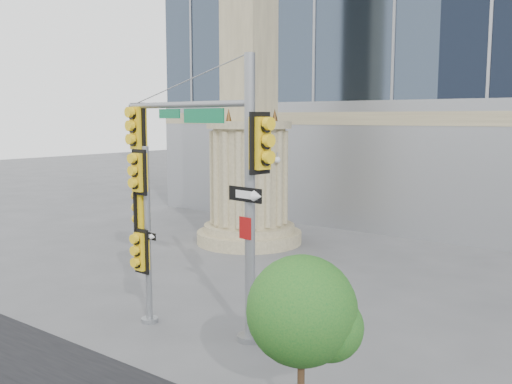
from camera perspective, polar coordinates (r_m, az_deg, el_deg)
The scene contains 5 objects.
ground at distance 13.86m, azimuth -4.26°, elevation -14.81°, with size 120.00×120.00×0.00m, color #545456.
monument at distance 23.59m, azimuth -0.70°, elevation 8.12°, with size 4.40×4.40×16.60m.
main_signal_pole at distance 13.87m, azimuth -4.20°, elevation 2.86°, with size 5.16×1.01×6.68m.
secondary_signal_pole at distance 14.64m, azimuth -11.26°, elevation -2.84°, with size 0.78×0.61×4.54m.
street_tree at distance 9.77m, azimuth 4.82°, elevation -12.21°, with size 1.92×1.87×2.98m.
Camera 1 is at (8.57, -9.55, 5.25)m, focal length 40.00 mm.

